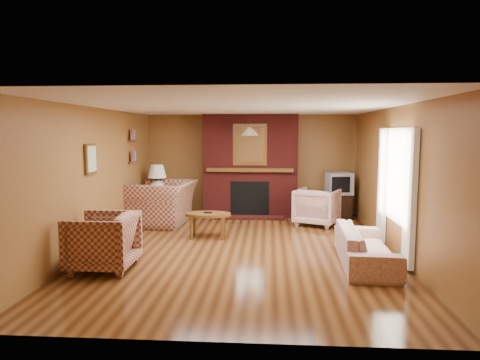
# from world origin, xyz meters

# --- Properties ---
(floor) EXTENTS (6.50, 6.50, 0.00)m
(floor) POSITION_xyz_m (0.00, 0.00, 0.00)
(floor) COLOR #41220E
(floor) RESTS_ON ground
(ceiling) EXTENTS (6.50, 6.50, 0.00)m
(ceiling) POSITION_xyz_m (0.00, 0.00, 2.40)
(ceiling) COLOR silver
(ceiling) RESTS_ON wall_back
(wall_back) EXTENTS (6.50, 0.00, 6.50)m
(wall_back) POSITION_xyz_m (0.00, 3.25, 1.20)
(wall_back) COLOR brown
(wall_back) RESTS_ON floor
(wall_front) EXTENTS (6.50, 0.00, 6.50)m
(wall_front) POSITION_xyz_m (0.00, -3.25, 1.20)
(wall_front) COLOR brown
(wall_front) RESTS_ON floor
(wall_left) EXTENTS (0.00, 6.50, 6.50)m
(wall_left) POSITION_xyz_m (-2.50, 0.00, 1.20)
(wall_left) COLOR brown
(wall_left) RESTS_ON floor
(wall_right) EXTENTS (0.00, 6.50, 6.50)m
(wall_right) POSITION_xyz_m (2.50, 0.00, 1.20)
(wall_right) COLOR brown
(wall_right) RESTS_ON floor
(fireplace) EXTENTS (2.20, 0.82, 2.40)m
(fireplace) POSITION_xyz_m (0.00, 2.98, 1.18)
(fireplace) COLOR #511411
(fireplace) RESTS_ON floor
(window_right) EXTENTS (0.10, 1.85, 2.00)m
(window_right) POSITION_xyz_m (2.45, -0.20, 1.13)
(window_right) COLOR beige
(window_right) RESTS_ON wall_right
(bookshelf) EXTENTS (0.09, 0.55, 0.71)m
(bookshelf) POSITION_xyz_m (-2.44, 1.90, 1.67)
(bookshelf) COLOR brown
(bookshelf) RESTS_ON wall_left
(botanical_print) EXTENTS (0.05, 0.40, 0.50)m
(botanical_print) POSITION_xyz_m (-2.47, -0.30, 1.55)
(botanical_print) COLOR brown
(botanical_print) RESTS_ON wall_left
(pendant_light) EXTENTS (0.36, 0.36, 0.48)m
(pendant_light) POSITION_xyz_m (0.00, 2.30, 2.00)
(pendant_light) COLOR black
(pendant_light) RESTS_ON ceiling
(plaid_loveseat) EXTENTS (1.35, 1.51, 0.92)m
(plaid_loveseat) POSITION_xyz_m (-1.85, 1.94, 0.46)
(plaid_loveseat) COLOR maroon
(plaid_loveseat) RESTS_ON floor
(plaid_armchair) EXTENTS (0.91, 0.89, 0.83)m
(plaid_armchair) POSITION_xyz_m (-1.95, -1.20, 0.41)
(plaid_armchair) COLOR maroon
(plaid_armchair) RESTS_ON floor
(floral_sofa) EXTENTS (0.83, 1.91, 0.55)m
(floral_sofa) POSITION_xyz_m (1.90, -0.69, 0.27)
(floral_sofa) COLOR beige
(floral_sofa) RESTS_ON floor
(floral_armchair) EXTENTS (1.12, 1.13, 0.79)m
(floral_armchair) POSITION_xyz_m (1.48, 2.05, 0.39)
(floral_armchair) COLOR beige
(floral_armchair) RESTS_ON floor
(coffee_table) EXTENTS (0.86, 0.53, 0.49)m
(coffee_table) POSITION_xyz_m (-0.70, 0.78, 0.41)
(coffee_table) COLOR brown
(coffee_table) RESTS_ON floor
(side_table) EXTENTS (0.44, 0.44, 0.55)m
(side_table) POSITION_xyz_m (-2.10, 2.45, 0.28)
(side_table) COLOR brown
(side_table) RESTS_ON floor
(table_lamp) EXTENTS (0.42, 0.42, 0.69)m
(table_lamp) POSITION_xyz_m (-2.10, 2.45, 0.94)
(table_lamp) COLOR silver
(table_lamp) RESTS_ON side_table
(tv_stand) EXTENTS (0.54, 0.49, 0.57)m
(tv_stand) POSITION_xyz_m (2.05, 2.80, 0.29)
(tv_stand) COLOR black
(tv_stand) RESTS_ON floor
(crt_tv) EXTENTS (0.61, 0.60, 0.50)m
(crt_tv) POSITION_xyz_m (2.05, 2.79, 0.82)
(crt_tv) COLOR #989A9F
(crt_tv) RESTS_ON tv_stand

